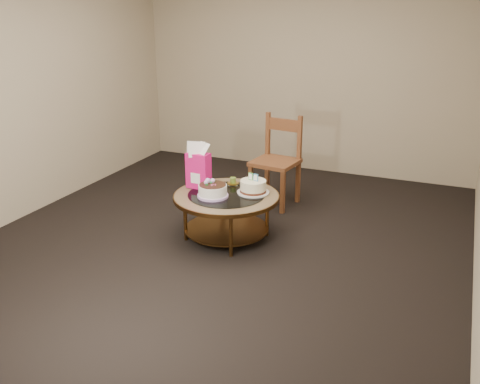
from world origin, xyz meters
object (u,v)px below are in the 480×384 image
at_px(coffee_table, 226,202).
at_px(gift_bag, 198,166).
at_px(decorated_cake, 213,191).
at_px(cream_cake, 253,187).
at_px(dining_chair, 277,160).

bearing_deg(coffee_table, gift_bag, 168.29).
relative_size(decorated_cake, cream_cake, 0.95).
bearing_deg(cream_cake, dining_chair, 105.85).
xyz_separation_m(cream_cake, dining_chair, (-0.09, 0.96, -0.01)).
relative_size(coffee_table, cream_cake, 3.29).
xyz_separation_m(decorated_cake, dining_chair, (0.22, 1.20, -0.00)).
bearing_deg(gift_bag, dining_chair, 69.54).
bearing_deg(gift_bag, decorated_cake, -33.78).
xyz_separation_m(cream_cake, gift_bag, (-0.55, -0.07, 0.16)).
bearing_deg(cream_cake, decorated_cake, -131.14).
xyz_separation_m(decorated_cake, cream_cake, (0.31, 0.25, 0.01)).
distance_m(cream_cake, gift_bag, 0.58).
distance_m(decorated_cake, cream_cake, 0.40).
height_order(cream_cake, dining_chair, dining_chair).
height_order(decorated_cake, gift_bag, gift_bag).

